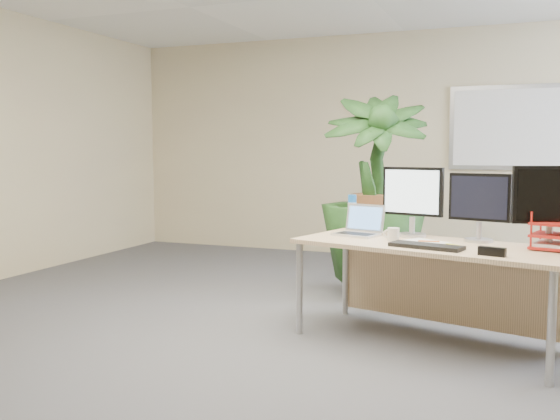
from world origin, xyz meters
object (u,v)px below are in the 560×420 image
at_px(monitor_right, 480,203).
at_px(laptop, 360,227).
at_px(floor_plant, 373,212).
at_px(desk, 436,262).
at_px(monitor_left, 413,197).

distance_m(monitor_right, laptop, 0.86).
bearing_deg(floor_plant, monitor_right, -47.03).
distance_m(desk, monitor_right, 0.50).
bearing_deg(desk, monitor_right, 22.13).
relative_size(monitor_left, laptop, 1.37).
distance_m(desk, floor_plant, 1.36).
height_order(floor_plant, laptop, floor_plant).
bearing_deg(monitor_right, desk, -157.87).
bearing_deg(desk, laptop, 165.95).
bearing_deg(monitor_left, laptop, -172.10).
relative_size(floor_plant, monitor_left, 3.02).
distance_m(floor_plant, monitor_right, 1.43).
bearing_deg(monitor_left, monitor_right, -10.58).
bearing_deg(laptop, monitor_left, 7.90).
relative_size(monitor_left, monitor_right, 1.07).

